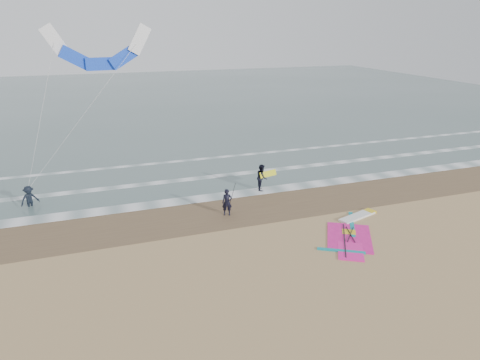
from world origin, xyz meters
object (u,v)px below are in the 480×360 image
object	(u,v)px
windsurf_rig	(353,231)
surf_kite	(99,52)
person_wading	(29,194)
person_walking	(262,177)
person_standing	(227,202)

from	to	relation	value
windsurf_rig	surf_kite	size ratio (longest dim) A/B	0.58
windsurf_rig	surf_kite	world-z (taller)	surf_kite
person_wading	surf_kite	size ratio (longest dim) A/B	0.18
surf_kite	person_walking	bearing A→B (deg)	-29.05
windsurf_rig	person_standing	size ratio (longest dim) A/B	3.43
person_standing	person_walking	distance (m)	4.61
surf_kite	person_wading	bearing A→B (deg)	-146.86
windsurf_rig	surf_kite	distance (m)	19.16
person_standing	surf_kite	size ratio (longest dim) A/B	0.17
person_walking	surf_kite	size ratio (longest dim) A/B	0.19
person_standing	person_wading	xyz separation A→B (m)	(-10.92, 5.02, 0.05)
windsurf_rig	surf_kite	xyz separation A→B (m)	(-11.59, 12.53, 8.71)
person_standing	person_walking	size ratio (longest dim) A/B	0.90
person_standing	surf_kite	xyz separation A→B (m)	(-5.91, 8.29, 7.95)
person_wading	windsurf_rig	bearing A→B (deg)	-57.90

